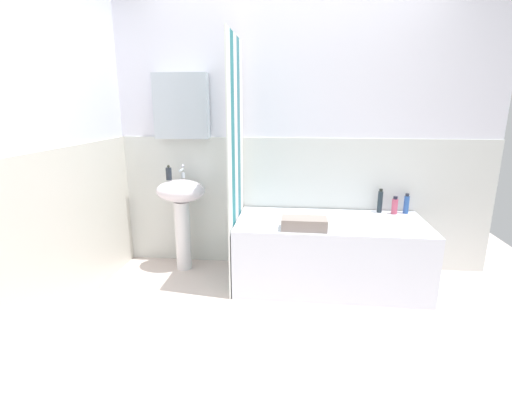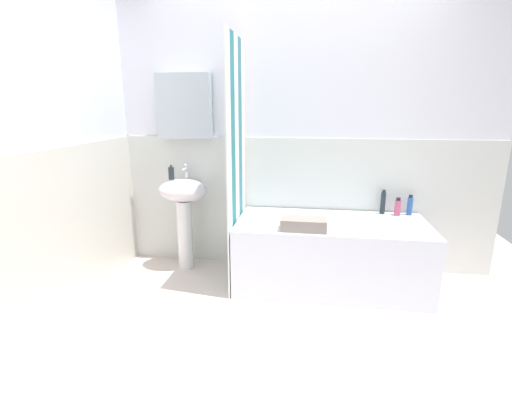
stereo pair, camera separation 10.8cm
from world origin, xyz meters
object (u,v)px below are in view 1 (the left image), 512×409
object	(u,v)px
soap_dispenser	(169,174)
body_wash_bottle	(380,201)
shampoo_bottle	(395,206)
bathtub	(329,253)
lotion_bottle	(406,204)
towel_folded	(304,224)
sink	(181,204)

from	to	relation	value
soap_dispenser	body_wash_bottle	size ratio (longest dim) A/B	0.62
shampoo_bottle	body_wash_bottle	bearing A→B (deg)	163.45
soap_dispenser	bathtub	xyz separation A→B (m)	(1.41, -0.17, -0.62)
shampoo_bottle	bathtub	bearing A→B (deg)	-154.44
lotion_bottle	towel_folded	bearing A→B (deg)	-148.87
bathtub	lotion_bottle	bearing A→B (deg)	24.13
bathtub	lotion_bottle	world-z (taller)	lotion_bottle
lotion_bottle	shampoo_bottle	size ratio (longest dim) A/B	1.14
bathtub	body_wash_bottle	distance (m)	0.66
sink	shampoo_bottle	bearing A→B (deg)	2.83
sink	soap_dispenser	distance (m)	0.30
sink	towel_folded	xyz separation A→B (m)	(1.09, -0.42, -0.01)
soap_dispenser	lotion_bottle	size ratio (longest dim) A/B	0.75
bathtub	shampoo_bottle	xyz separation A→B (m)	(0.57, 0.27, 0.35)
bathtub	towel_folded	bearing A→B (deg)	-133.05
towel_folded	sink	bearing A→B (deg)	159.07
soap_dispenser	lotion_bottle	world-z (taller)	soap_dispenser
bathtub	shampoo_bottle	size ratio (longest dim) A/B	9.86
shampoo_bottle	lotion_bottle	bearing A→B (deg)	15.97
soap_dispenser	shampoo_bottle	size ratio (longest dim) A/B	0.85
sink	bathtub	size ratio (longest dim) A/B	0.55
lotion_bottle	towel_folded	size ratio (longest dim) A/B	0.52
lotion_bottle	shampoo_bottle	distance (m)	0.11
body_wash_bottle	bathtub	bearing A→B (deg)	-145.59
lotion_bottle	shampoo_bottle	world-z (taller)	lotion_bottle
sink	body_wash_bottle	size ratio (longest dim) A/B	3.94
bathtub	body_wash_bottle	bearing A→B (deg)	34.41
soap_dispenser	bathtub	size ratio (longest dim) A/B	0.09
sink	body_wash_bottle	distance (m)	1.77
bathtub	shampoo_bottle	distance (m)	0.72
shampoo_bottle	body_wash_bottle	distance (m)	0.13
shampoo_bottle	towel_folded	bearing A→B (deg)	-147.12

